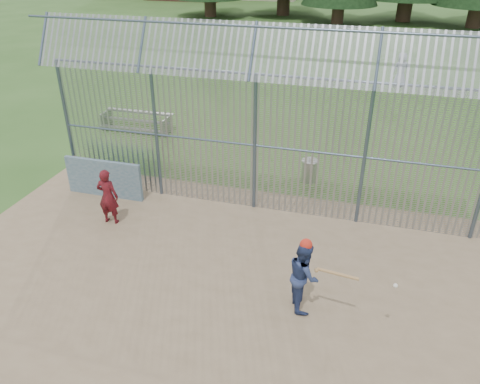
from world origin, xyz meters
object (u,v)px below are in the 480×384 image
(dugout_wall, at_px, (104,178))
(trash_can, at_px, (310,170))
(bleacher, at_px, (136,121))
(batter, at_px, (304,275))
(onlooker, at_px, (108,196))

(dugout_wall, xyz_separation_m, trash_can, (5.93, 2.78, -0.24))
(trash_can, xyz_separation_m, bleacher, (-7.62, 2.65, 0.03))
(trash_can, bearing_deg, batter, -83.01)
(batter, distance_m, trash_can, 6.09)
(onlooker, distance_m, bleacher, 7.27)
(onlooker, height_order, bleacher, onlooker)
(dugout_wall, xyz_separation_m, batter, (6.67, -3.25, 0.21))
(trash_can, height_order, bleacher, trash_can)
(batter, bearing_deg, trash_can, -13.35)
(batter, bearing_deg, onlooker, 51.18)
(onlooker, height_order, trash_can, onlooker)
(onlooker, bearing_deg, batter, 157.04)
(dugout_wall, xyz_separation_m, bleacher, (-1.69, 5.43, -0.21))
(onlooker, bearing_deg, trash_can, -145.05)
(dugout_wall, height_order, bleacher, dugout_wall)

